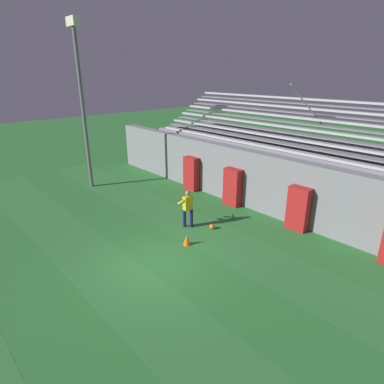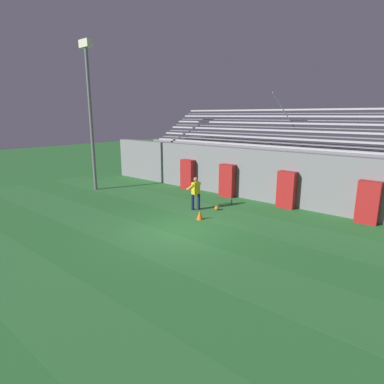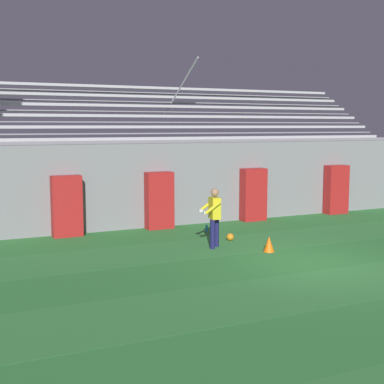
{
  "view_description": "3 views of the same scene",
  "coord_description": "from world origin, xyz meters",
  "px_view_note": "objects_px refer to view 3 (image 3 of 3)",
  "views": [
    {
      "loc": [
        7.89,
        -5.62,
        6.28
      ],
      "look_at": [
        -1.58,
        3.03,
        1.48
      ],
      "focal_mm": 30.0,
      "sensor_mm": 36.0,
      "label": 1
    },
    {
      "loc": [
        8.42,
        -9.19,
        4.62
      ],
      "look_at": [
        -1.46,
        2.39,
        0.96
      ],
      "focal_mm": 30.0,
      "sensor_mm": 36.0,
      "label": 2
    },
    {
      "loc": [
        -8.14,
        -10.37,
        3.37
      ],
      "look_at": [
        -2.01,
        2.93,
        1.57
      ],
      "focal_mm": 50.0,
      "sensor_mm": 36.0,
      "label": 3
    }
  ],
  "objects_px": {
    "padding_pillar_far_left": "(67,206)",
    "water_bottle": "(207,228)",
    "padding_pillar_far_right": "(336,189)",
    "traffic_cone": "(269,244)",
    "padding_pillar_gate_left": "(159,200)",
    "goalkeeper": "(214,214)",
    "soccer_ball": "(230,237)",
    "padding_pillar_gate_right": "(253,195)"
  },
  "relations": [
    {
      "from": "goalkeeper",
      "to": "soccer_ball",
      "type": "relative_size",
      "value": 7.59
    },
    {
      "from": "soccer_ball",
      "to": "water_bottle",
      "type": "bearing_deg",
      "value": 92.75
    },
    {
      "from": "goalkeeper",
      "to": "padding_pillar_gate_right",
      "type": "bearing_deg",
      "value": 45.18
    },
    {
      "from": "padding_pillar_far_left",
      "to": "water_bottle",
      "type": "height_order",
      "value": "padding_pillar_far_left"
    },
    {
      "from": "soccer_ball",
      "to": "padding_pillar_far_left",
      "type": "bearing_deg",
      "value": 147.94
    },
    {
      "from": "padding_pillar_far_right",
      "to": "traffic_cone",
      "type": "distance_m",
      "value": 7.33
    },
    {
      "from": "padding_pillar_far_left",
      "to": "padding_pillar_gate_left",
      "type": "bearing_deg",
      "value": 0.0
    },
    {
      "from": "padding_pillar_far_right",
      "to": "water_bottle",
      "type": "relative_size",
      "value": 7.83
    },
    {
      "from": "padding_pillar_gate_right",
      "to": "soccer_ball",
      "type": "height_order",
      "value": "padding_pillar_gate_right"
    },
    {
      "from": "padding_pillar_gate_left",
      "to": "padding_pillar_far_right",
      "type": "xyz_separation_m",
      "value": [
        7.35,
        0.0,
        0.0
      ]
    },
    {
      "from": "padding_pillar_gate_left",
      "to": "traffic_cone",
      "type": "height_order",
      "value": "padding_pillar_gate_left"
    },
    {
      "from": "padding_pillar_far_left",
      "to": "soccer_ball",
      "type": "distance_m",
      "value": 5.09
    },
    {
      "from": "padding_pillar_gate_left",
      "to": "water_bottle",
      "type": "distance_m",
      "value": 1.86
    },
    {
      "from": "padding_pillar_far_left",
      "to": "water_bottle",
      "type": "relative_size",
      "value": 7.83
    },
    {
      "from": "padding_pillar_gate_right",
      "to": "water_bottle",
      "type": "relative_size",
      "value": 7.83
    },
    {
      "from": "traffic_cone",
      "to": "water_bottle",
      "type": "bearing_deg",
      "value": 96.21
    },
    {
      "from": "padding_pillar_gate_right",
      "to": "water_bottle",
      "type": "xyz_separation_m",
      "value": [
        -2.47,
        -1.22,
        -0.82
      ]
    },
    {
      "from": "traffic_cone",
      "to": "padding_pillar_gate_right",
      "type": "bearing_deg",
      "value": 63.81
    },
    {
      "from": "water_bottle",
      "to": "padding_pillar_gate_left",
      "type": "bearing_deg",
      "value": 133.1
    },
    {
      "from": "padding_pillar_far_right",
      "to": "soccer_ball",
      "type": "relative_size",
      "value": 8.54
    },
    {
      "from": "padding_pillar_far_left",
      "to": "soccer_ball",
      "type": "height_order",
      "value": "padding_pillar_far_left"
    },
    {
      "from": "padding_pillar_gate_left",
      "to": "traffic_cone",
      "type": "bearing_deg",
      "value": -71.14
    },
    {
      "from": "padding_pillar_far_right",
      "to": "traffic_cone",
      "type": "bearing_deg",
      "value": -143.53
    },
    {
      "from": "padding_pillar_far_left",
      "to": "soccer_ball",
      "type": "bearing_deg",
      "value": -32.06
    },
    {
      "from": "padding_pillar_gate_right",
      "to": "soccer_ball",
      "type": "relative_size",
      "value": 8.54
    },
    {
      "from": "padding_pillar_gate_right",
      "to": "water_bottle",
      "type": "bearing_deg",
      "value": -153.72
    },
    {
      "from": "padding_pillar_far_left",
      "to": "traffic_cone",
      "type": "xyz_separation_m",
      "value": [
        4.53,
        -4.34,
        -0.73
      ]
    },
    {
      "from": "padding_pillar_gate_left",
      "to": "padding_pillar_far_left",
      "type": "bearing_deg",
      "value": 180.0
    },
    {
      "from": "padding_pillar_far_right",
      "to": "soccer_ball",
      "type": "distance_m",
      "value": 6.74
    },
    {
      "from": "padding_pillar_far_left",
      "to": "padding_pillar_far_right",
      "type": "relative_size",
      "value": 1.0
    },
    {
      "from": "padding_pillar_gate_right",
      "to": "soccer_ball",
      "type": "xyz_separation_m",
      "value": [
        -2.4,
        -2.66,
        -0.83
      ]
    },
    {
      "from": "padding_pillar_gate_left",
      "to": "water_bottle",
      "type": "relative_size",
      "value": 7.83
    },
    {
      "from": "goalkeeper",
      "to": "water_bottle",
      "type": "bearing_deg",
      "value": 68.98
    },
    {
      "from": "soccer_ball",
      "to": "traffic_cone",
      "type": "xyz_separation_m",
      "value": [
        0.27,
        -1.67,
        0.1
      ]
    },
    {
      "from": "padding_pillar_far_left",
      "to": "soccer_ball",
      "type": "relative_size",
      "value": 8.54
    },
    {
      "from": "padding_pillar_far_right",
      "to": "water_bottle",
      "type": "xyz_separation_m",
      "value": [
        -6.21,
        -1.22,
        -0.82
      ]
    },
    {
      "from": "water_bottle",
      "to": "padding_pillar_far_left",
      "type": "bearing_deg",
      "value": 163.73
    },
    {
      "from": "traffic_cone",
      "to": "padding_pillar_far_left",
      "type": "bearing_deg",
      "value": 136.21
    },
    {
      "from": "padding_pillar_far_left",
      "to": "goalkeeper",
      "type": "relative_size",
      "value": 1.13
    },
    {
      "from": "padding_pillar_far_left",
      "to": "soccer_ball",
      "type": "xyz_separation_m",
      "value": [
        4.26,
        -2.66,
        -0.83
      ]
    },
    {
      "from": "padding_pillar_gate_left",
      "to": "water_bottle",
      "type": "height_order",
      "value": "padding_pillar_gate_left"
    },
    {
      "from": "soccer_ball",
      "to": "water_bottle",
      "type": "height_order",
      "value": "water_bottle"
    }
  ]
}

